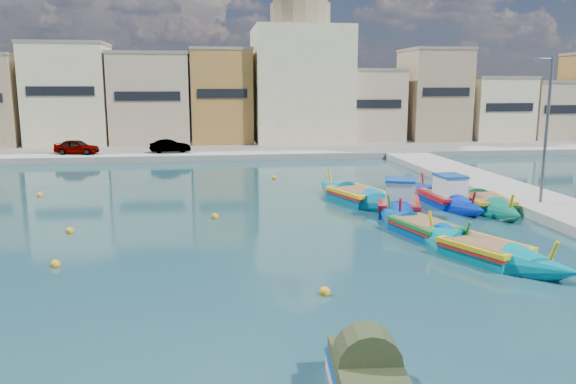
{
  "coord_description": "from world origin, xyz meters",
  "views": [
    {
      "loc": [
        0.29,
        -20.97,
        6.6
      ],
      "look_at": [
        4.0,
        6.0,
        1.4
      ],
      "focal_mm": 35.0,
      "sensor_mm": 36.0,
      "label": 1
    }
  ],
  "objects_px": {
    "tender_near": "(367,379)",
    "luzzu_blue_south": "(424,230)",
    "luzzu_turquoise_cabin": "(446,199)",
    "church_block": "(300,68)",
    "luzzu_green": "(358,198)",
    "luzzu_blue_cabin": "(399,207)",
    "quay_street_lamp": "(546,130)",
    "luzzu_cyan_south": "(484,253)",
    "luzzu_cyan_mid": "(486,204)"
  },
  "relations": [
    {
      "from": "tender_near",
      "to": "luzzu_blue_south",
      "type": "bearing_deg",
      "value": 63.84
    },
    {
      "from": "luzzu_green",
      "to": "luzzu_cyan_south",
      "type": "relative_size",
      "value": 1.12
    },
    {
      "from": "church_block",
      "to": "luzzu_cyan_mid",
      "type": "height_order",
      "value": "church_block"
    },
    {
      "from": "luzzu_turquoise_cabin",
      "to": "luzzu_green",
      "type": "xyz_separation_m",
      "value": [
        -4.74,
        1.2,
        -0.04
      ]
    },
    {
      "from": "church_block",
      "to": "luzzu_cyan_mid",
      "type": "xyz_separation_m",
      "value": [
        5.0,
        -32.98,
        -8.15
      ]
    },
    {
      "from": "quay_street_lamp",
      "to": "luzzu_green",
      "type": "relative_size",
      "value": 0.92
    },
    {
      "from": "church_block",
      "to": "luzzu_green",
      "type": "distance_m",
      "value": 31.55
    },
    {
      "from": "luzzu_blue_south",
      "to": "luzzu_cyan_south",
      "type": "xyz_separation_m",
      "value": [
        1.0,
        -3.69,
        0.02
      ]
    },
    {
      "from": "luzzu_blue_south",
      "to": "tender_near",
      "type": "distance_m",
      "value": 13.93
    },
    {
      "from": "luzzu_blue_cabin",
      "to": "luzzu_cyan_mid",
      "type": "relative_size",
      "value": 1.01
    },
    {
      "from": "quay_street_lamp",
      "to": "luzzu_green",
      "type": "height_order",
      "value": "quay_street_lamp"
    },
    {
      "from": "church_block",
      "to": "tender_near",
      "type": "xyz_separation_m",
      "value": [
        -6.54,
        -50.28,
        -7.99
      ]
    },
    {
      "from": "church_block",
      "to": "luzzu_blue_south",
      "type": "height_order",
      "value": "church_block"
    },
    {
      "from": "church_block",
      "to": "luzzu_blue_south",
      "type": "relative_size",
      "value": 2.35
    },
    {
      "from": "luzzu_blue_cabin",
      "to": "luzzu_cyan_south",
      "type": "height_order",
      "value": "luzzu_blue_cabin"
    },
    {
      "from": "luzzu_turquoise_cabin",
      "to": "tender_near",
      "type": "relative_size",
      "value": 2.97
    },
    {
      "from": "luzzu_turquoise_cabin",
      "to": "luzzu_green",
      "type": "distance_m",
      "value": 4.89
    },
    {
      "from": "luzzu_cyan_mid",
      "to": "luzzu_cyan_south",
      "type": "height_order",
      "value": "luzzu_cyan_mid"
    },
    {
      "from": "luzzu_cyan_mid",
      "to": "luzzu_cyan_south",
      "type": "bearing_deg",
      "value": -117.4
    },
    {
      "from": "luzzu_blue_cabin",
      "to": "luzzu_cyan_mid",
      "type": "bearing_deg",
      "value": 5.32
    },
    {
      "from": "church_block",
      "to": "luzzu_turquoise_cabin",
      "type": "bearing_deg",
      "value": -84.14
    },
    {
      "from": "luzzu_blue_cabin",
      "to": "luzzu_green",
      "type": "xyz_separation_m",
      "value": [
        -1.4,
        3.0,
        -0.07
      ]
    },
    {
      "from": "church_block",
      "to": "luzzu_cyan_south",
      "type": "height_order",
      "value": "church_block"
    },
    {
      "from": "church_block",
      "to": "luzzu_green",
      "type": "relative_size",
      "value": 2.19
    },
    {
      "from": "luzzu_blue_south",
      "to": "luzzu_cyan_south",
      "type": "relative_size",
      "value": 1.04
    },
    {
      "from": "luzzu_blue_south",
      "to": "luzzu_blue_cabin",
      "type": "bearing_deg",
      "value": 85.99
    },
    {
      "from": "luzzu_blue_cabin",
      "to": "tender_near",
      "type": "bearing_deg",
      "value": -110.96
    },
    {
      "from": "tender_near",
      "to": "luzzu_cyan_mid",
      "type": "bearing_deg",
      "value": 56.3
    },
    {
      "from": "luzzu_blue_cabin",
      "to": "tender_near",
      "type": "distance_m",
      "value": 18.02
    },
    {
      "from": "luzzu_blue_cabin",
      "to": "luzzu_green",
      "type": "relative_size",
      "value": 0.97
    },
    {
      "from": "luzzu_cyan_mid",
      "to": "luzzu_blue_cabin",
      "type": "bearing_deg",
      "value": -174.68
    },
    {
      "from": "luzzu_blue_cabin",
      "to": "luzzu_green",
      "type": "bearing_deg",
      "value": 114.95
    },
    {
      "from": "quay_street_lamp",
      "to": "church_block",
      "type": "bearing_deg",
      "value": 102.35
    },
    {
      "from": "luzzu_green",
      "to": "luzzu_cyan_mid",
      "type": "bearing_deg",
      "value": -21.28
    },
    {
      "from": "quay_street_lamp",
      "to": "luzzu_green",
      "type": "distance_m",
      "value": 10.43
    },
    {
      "from": "luzzu_blue_cabin",
      "to": "luzzu_blue_south",
      "type": "height_order",
      "value": "luzzu_blue_cabin"
    },
    {
      "from": "luzzu_cyan_mid",
      "to": "luzzu_green",
      "type": "relative_size",
      "value": 0.96
    },
    {
      "from": "quay_street_lamp",
      "to": "luzzu_blue_south",
      "type": "height_order",
      "value": "quay_street_lamp"
    },
    {
      "from": "church_block",
      "to": "luzzu_cyan_south",
      "type": "distance_m",
      "value": 42.27
    },
    {
      "from": "tender_near",
      "to": "luzzu_green",
      "type": "bearing_deg",
      "value": 75.72
    },
    {
      "from": "luzzu_green",
      "to": "luzzu_turquoise_cabin",
      "type": "bearing_deg",
      "value": -14.2
    },
    {
      "from": "luzzu_blue_cabin",
      "to": "church_block",
      "type": "bearing_deg",
      "value": 89.84
    },
    {
      "from": "luzzu_green",
      "to": "tender_near",
      "type": "bearing_deg",
      "value": -104.28
    },
    {
      "from": "luzzu_green",
      "to": "luzzu_cyan_south",
      "type": "distance_m",
      "value": 11.21
    },
    {
      "from": "quay_street_lamp",
      "to": "luzzu_blue_south",
      "type": "relative_size",
      "value": 0.98
    },
    {
      "from": "luzzu_turquoise_cabin",
      "to": "luzzu_blue_cabin",
      "type": "xyz_separation_m",
      "value": [
        -3.34,
        -1.8,
        0.03
      ]
    },
    {
      "from": "church_block",
      "to": "luzzu_blue_cabin",
      "type": "distance_m",
      "value": 34.41
    },
    {
      "from": "luzzu_green",
      "to": "luzzu_cyan_south",
      "type": "xyz_separation_m",
      "value": [
        2.09,
        -11.02,
        -0.03
      ]
    },
    {
      "from": "luzzu_cyan_south",
      "to": "luzzu_cyan_mid",
      "type": "bearing_deg",
      "value": 62.6
    },
    {
      "from": "quay_street_lamp",
      "to": "luzzu_cyan_mid",
      "type": "height_order",
      "value": "quay_street_lamp"
    }
  ]
}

